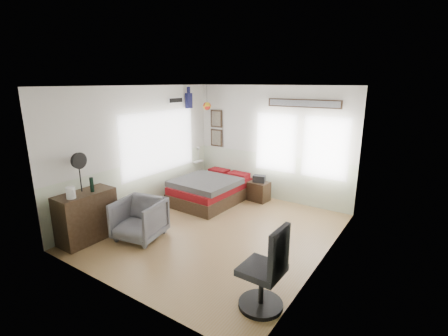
# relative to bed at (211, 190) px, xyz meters

# --- Properties ---
(ground_plane) EXTENTS (4.00, 4.50, 0.01)m
(ground_plane) POSITION_rel_bed_xyz_m (1.04, -1.24, -0.29)
(ground_plane) COLOR #9E7443
(room_shell) EXTENTS (4.02, 4.52, 2.71)m
(room_shell) POSITION_rel_bed_xyz_m (0.97, -1.05, 1.33)
(room_shell) COLOR silver
(room_shell) RESTS_ON ground_plane
(wall_decor) EXTENTS (3.55, 1.32, 1.44)m
(wall_decor) POSITION_rel_bed_xyz_m (-0.06, 0.72, 1.81)
(wall_decor) COLOR #3D291A
(wall_decor) RESTS_ON room_shell
(bed) EXTENTS (1.39, 1.88, 0.59)m
(bed) POSITION_rel_bed_xyz_m (0.00, 0.00, 0.00)
(bed) COLOR black
(bed) RESTS_ON ground_plane
(dresser) EXTENTS (0.48, 1.00, 0.90)m
(dresser) POSITION_rel_bed_xyz_m (-0.70, -2.80, 0.17)
(dresser) COLOR black
(dresser) RESTS_ON ground_plane
(armchair) EXTENTS (0.93, 0.95, 0.74)m
(armchair) POSITION_rel_bed_xyz_m (0.04, -2.24, 0.08)
(armchair) COLOR slate
(armchair) RESTS_ON ground_plane
(nightstand) EXTENTS (0.50, 0.41, 0.46)m
(nightstand) POSITION_rel_bed_xyz_m (0.93, 0.69, -0.05)
(nightstand) COLOR black
(nightstand) RESTS_ON ground_plane
(task_chair) EXTENTS (0.57, 0.57, 1.14)m
(task_chair) POSITION_rel_bed_xyz_m (2.81, -2.69, 0.18)
(task_chair) COLOR black
(task_chair) RESTS_ON ground_plane
(kettle) EXTENTS (0.17, 0.15, 0.19)m
(kettle) POSITION_rel_bed_xyz_m (-0.60, -3.09, 0.71)
(kettle) COLOR silver
(kettle) RESTS_ON dresser
(bottle) EXTENTS (0.07, 0.07, 0.26)m
(bottle) POSITION_rel_bed_xyz_m (-0.60, -2.69, 0.75)
(bottle) COLOR black
(bottle) RESTS_ON dresser
(stand_fan) EXTENTS (0.10, 0.29, 0.70)m
(stand_fan) POSITION_rel_bed_xyz_m (-0.76, -2.79, 1.16)
(stand_fan) COLOR black
(stand_fan) RESTS_ON dresser
(black_bag) EXTENTS (0.32, 0.25, 0.17)m
(black_bag) POSITION_rel_bed_xyz_m (0.93, 0.69, 0.26)
(black_bag) COLOR black
(black_bag) RESTS_ON nightstand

